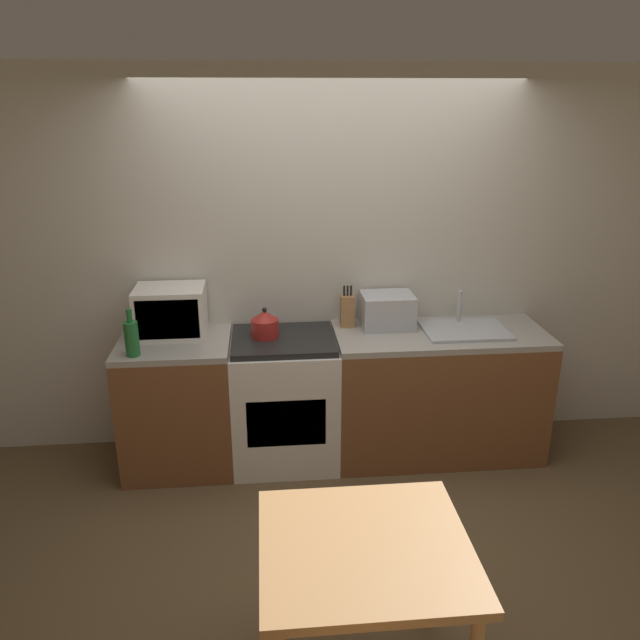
{
  "coord_description": "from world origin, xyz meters",
  "views": [
    {
      "loc": [
        -0.47,
        -2.98,
        2.4
      ],
      "look_at": [
        -0.12,
        0.74,
        1.05
      ],
      "focal_mm": 35.0,
      "sensor_mm": 36.0,
      "label": 1
    }
  ],
  "objects_px": {
    "bottle": "(132,338)",
    "kettle": "(265,324)",
    "toaster_oven": "(387,311)",
    "microwave": "(171,311)",
    "dining_table": "(365,565)",
    "stove_range": "(284,399)"
  },
  "relations": [
    {
      "from": "bottle",
      "to": "kettle",
      "type": "bearing_deg",
      "value": 16.53
    },
    {
      "from": "kettle",
      "to": "toaster_oven",
      "type": "height_order",
      "value": "toaster_oven"
    },
    {
      "from": "kettle",
      "to": "bottle",
      "type": "xyz_separation_m",
      "value": [
        -0.81,
        -0.24,
        0.03
      ]
    },
    {
      "from": "microwave",
      "to": "dining_table",
      "type": "height_order",
      "value": "microwave"
    },
    {
      "from": "bottle",
      "to": "toaster_oven",
      "type": "xyz_separation_m",
      "value": [
        1.64,
        0.36,
        -0.0
      ]
    },
    {
      "from": "dining_table",
      "to": "kettle",
      "type": "bearing_deg",
      "value": 100.9
    },
    {
      "from": "kettle",
      "to": "microwave",
      "type": "bearing_deg",
      "value": 171.42
    },
    {
      "from": "toaster_oven",
      "to": "dining_table",
      "type": "distance_m",
      "value": 2.09
    },
    {
      "from": "kettle",
      "to": "microwave",
      "type": "xyz_separation_m",
      "value": [
        -0.61,
        0.09,
        0.08
      ]
    },
    {
      "from": "microwave",
      "to": "stove_range",
      "type": "bearing_deg",
      "value": -9.39
    },
    {
      "from": "stove_range",
      "to": "dining_table",
      "type": "xyz_separation_m",
      "value": [
        0.25,
        -1.86,
        0.2
      ]
    },
    {
      "from": "microwave",
      "to": "dining_table",
      "type": "xyz_separation_m",
      "value": [
        0.97,
        -1.98,
        -0.41
      ]
    },
    {
      "from": "stove_range",
      "to": "bottle",
      "type": "xyz_separation_m",
      "value": [
        -0.92,
        -0.21,
        0.57
      ]
    },
    {
      "from": "bottle",
      "to": "dining_table",
      "type": "bearing_deg",
      "value": -54.61
    },
    {
      "from": "stove_range",
      "to": "kettle",
      "type": "relative_size",
      "value": 4.42
    },
    {
      "from": "bottle",
      "to": "dining_table",
      "type": "distance_m",
      "value": 2.05
    },
    {
      "from": "bottle",
      "to": "toaster_oven",
      "type": "distance_m",
      "value": 1.68
    },
    {
      "from": "microwave",
      "to": "bottle",
      "type": "distance_m",
      "value": 0.39
    },
    {
      "from": "microwave",
      "to": "kettle",
      "type": "bearing_deg",
      "value": -8.58
    },
    {
      "from": "microwave",
      "to": "dining_table",
      "type": "bearing_deg",
      "value": -63.76
    },
    {
      "from": "stove_range",
      "to": "toaster_oven",
      "type": "distance_m",
      "value": 0.93
    },
    {
      "from": "bottle",
      "to": "toaster_oven",
      "type": "height_order",
      "value": "bottle"
    }
  ]
}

